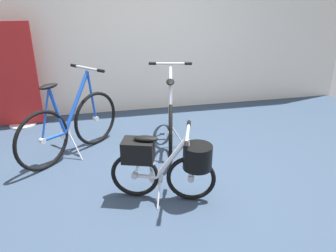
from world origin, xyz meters
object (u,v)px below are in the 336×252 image
object	(u,v)px
floor_banner_stand	(15,82)
display_bike_right	(71,125)
display_bike_left	(170,118)
folding_bike_foreground	(168,162)

from	to	relation	value
floor_banner_stand	display_bike_right	xyz separation A→B (m)	(0.76, -1.08, -0.25)
floor_banner_stand	display_bike_left	bearing A→B (deg)	-29.32
floor_banner_stand	display_bike_left	xyz separation A→B (m)	(1.92, -1.08, -0.26)
floor_banner_stand	folding_bike_foreground	distance (m)	2.72
floor_banner_stand	display_bike_left	distance (m)	2.21
folding_bike_foreground	display_bike_left	bearing A→B (deg)	76.03
folding_bike_foreground	display_bike_left	distance (m)	1.11
display_bike_left	display_bike_right	xyz separation A→B (m)	(-1.16, -0.00, 0.00)
display_bike_right	folding_bike_foreground	bearing A→B (deg)	-50.16
folding_bike_foreground	display_bike_right	xyz separation A→B (m)	(-0.89, 1.07, -0.01)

